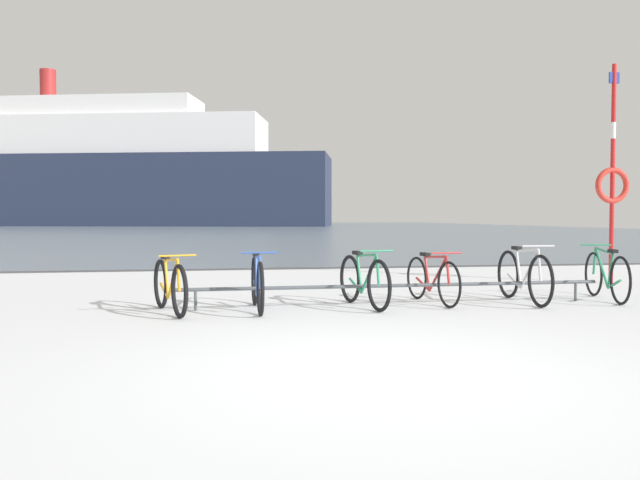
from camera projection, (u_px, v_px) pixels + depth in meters
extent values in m
cube|color=silver|center=(418.00, 414.00, 4.11)|extent=(80.00, 22.00, 0.08)
cube|color=slate|center=(228.00, 228.00, 69.18)|extent=(80.00, 110.00, 0.08)
cube|color=#47474C|center=(271.00, 270.00, 14.95)|extent=(80.00, 0.50, 0.05)
cylinder|color=#4C5156|center=(396.00, 286.00, 8.79)|extent=(6.09, 0.13, 0.05)
cylinder|color=#4C5156|center=(196.00, 300.00, 8.31)|extent=(0.04, 0.04, 0.28)
cylinder|color=#4C5156|center=(576.00, 291.00, 9.28)|extent=(0.04, 0.04, 0.28)
torus|color=black|center=(179.00, 291.00, 7.69)|extent=(0.26, 0.65, 0.66)
torus|color=black|center=(161.00, 284.00, 8.56)|extent=(0.26, 0.65, 0.66)
cylinder|color=gold|center=(173.00, 279.00, 7.97)|extent=(0.19, 0.50, 0.55)
cylinder|color=gold|center=(167.00, 279.00, 8.25)|extent=(0.09, 0.18, 0.49)
cylinder|color=gold|center=(171.00, 260.00, 8.02)|extent=(0.23, 0.61, 0.08)
cylinder|color=gold|center=(165.00, 291.00, 8.38)|extent=(0.16, 0.42, 0.18)
cylinder|color=gold|center=(178.00, 275.00, 7.72)|extent=(0.07, 0.11, 0.39)
cube|color=black|center=(165.00, 257.00, 8.30)|extent=(0.14, 0.21, 0.05)
cylinder|color=gold|center=(178.00, 256.00, 7.74)|extent=(0.45, 0.16, 0.02)
torus|color=black|center=(260.00, 289.00, 7.86)|extent=(0.06, 0.68, 0.68)
torus|color=black|center=(255.00, 281.00, 8.84)|extent=(0.06, 0.68, 0.68)
cylinder|color=#3359B2|center=(258.00, 277.00, 8.18)|extent=(0.04, 0.52, 0.57)
cylinder|color=#3359B2|center=(256.00, 276.00, 8.50)|extent=(0.04, 0.18, 0.51)
cylinder|color=#3359B2|center=(258.00, 257.00, 8.24)|extent=(0.04, 0.65, 0.08)
cylinder|color=#3359B2|center=(256.00, 288.00, 8.64)|extent=(0.04, 0.43, 0.19)
cylinder|color=#3359B2|center=(260.00, 273.00, 7.89)|extent=(0.04, 0.11, 0.40)
cube|color=black|center=(256.00, 254.00, 8.56)|extent=(0.08, 0.20, 0.05)
cylinder|color=#3359B2|center=(260.00, 253.00, 7.92)|extent=(0.46, 0.03, 0.02)
torus|color=black|center=(379.00, 286.00, 8.21)|extent=(0.18, 0.68, 0.69)
torus|color=black|center=(350.00, 279.00, 9.11)|extent=(0.18, 0.68, 0.69)
cylinder|color=#2D8C60|center=(369.00, 274.00, 8.50)|extent=(0.13, 0.51, 0.58)
cylinder|color=#2D8C60|center=(359.00, 274.00, 8.79)|extent=(0.07, 0.18, 0.51)
cylinder|color=#2D8C60|center=(367.00, 255.00, 8.55)|extent=(0.15, 0.63, 0.08)
cylinder|color=#2D8C60|center=(356.00, 286.00, 8.92)|extent=(0.11, 0.42, 0.19)
cylinder|color=#2D8C60|center=(378.00, 270.00, 8.23)|extent=(0.06, 0.11, 0.40)
cube|color=black|center=(357.00, 253.00, 8.85)|extent=(0.12, 0.21, 0.05)
cylinder|color=#2D8C60|center=(377.00, 251.00, 8.26)|extent=(0.46, 0.11, 0.02)
torus|color=black|center=(449.00, 285.00, 8.55)|extent=(0.12, 0.64, 0.64)
torus|color=black|center=(417.00, 278.00, 9.50)|extent=(0.12, 0.64, 0.64)
cylinder|color=#B22D2D|center=(438.00, 274.00, 8.85)|extent=(0.11, 0.52, 0.54)
cylinder|color=#B22D2D|center=(427.00, 274.00, 9.16)|extent=(0.06, 0.19, 0.49)
cylinder|color=#B22D2D|center=(435.00, 257.00, 8.91)|extent=(0.12, 0.65, 0.08)
cylinder|color=#B22D2D|center=(423.00, 284.00, 9.30)|extent=(0.09, 0.44, 0.18)
cylinder|color=#B22D2D|center=(448.00, 271.00, 8.58)|extent=(0.05, 0.11, 0.38)
cube|color=black|center=(425.00, 254.00, 9.22)|extent=(0.11, 0.21, 0.05)
cylinder|color=#B22D2D|center=(447.00, 253.00, 8.60)|extent=(0.46, 0.09, 0.02)
torus|color=black|center=(541.00, 281.00, 8.59)|extent=(0.07, 0.73, 0.73)
torus|color=black|center=(508.00, 274.00, 9.62)|extent=(0.07, 0.73, 0.73)
cylinder|color=silver|center=(529.00, 269.00, 8.92)|extent=(0.06, 0.55, 0.61)
cylinder|color=silver|center=(519.00, 269.00, 9.26)|extent=(0.04, 0.19, 0.55)
cylinder|color=silver|center=(527.00, 250.00, 8.99)|extent=(0.06, 0.68, 0.09)
cylinder|color=silver|center=(514.00, 281.00, 9.41)|extent=(0.05, 0.46, 0.20)
cylinder|color=silver|center=(539.00, 265.00, 8.62)|extent=(0.04, 0.11, 0.43)
cube|color=black|center=(517.00, 248.00, 9.32)|extent=(0.09, 0.20, 0.05)
cylinder|color=silver|center=(538.00, 246.00, 8.65)|extent=(0.46, 0.04, 0.02)
torus|color=black|center=(593.00, 274.00, 9.86)|extent=(0.19, 0.68, 0.69)
torus|color=black|center=(620.00, 280.00, 8.86)|extent=(0.19, 0.68, 0.69)
cylinder|color=#2D8C60|center=(602.00, 268.00, 9.53)|extent=(0.15, 0.52, 0.59)
cylinder|color=#2D8C60|center=(610.00, 271.00, 9.21)|extent=(0.08, 0.19, 0.52)
cylinder|color=#2D8C60|center=(604.00, 251.00, 9.45)|extent=(0.18, 0.65, 0.08)
cylinder|color=#2D8C60|center=(614.00, 284.00, 9.08)|extent=(0.13, 0.44, 0.19)
cylinder|color=#2D8C60|center=(595.00, 261.00, 9.82)|extent=(0.06, 0.12, 0.41)
cube|color=black|center=(613.00, 251.00, 9.12)|extent=(0.12, 0.21, 0.05)
cylinder|color=#2D8C60|center=(596.00, 245.00, 9.77)|extent=(0.45, 0.12, 0.02)
cylinder|color=red|center=(613.00, 174.00, 11.62)|extent=(0.08, 0.08, 4.03)
cylinder|color=white|center=(613.00, 130.00, 11.59)|extent=(0.09, 0.09, 0.30)
torus|color=red|center=(612.00, 185.00, 11.63)|extent=(0.67, 0.10, 0.67)
cube|color=navy|center=(614.00, 78.00, 11.55)|extent=(0.20, 0.03, 0.20)
cube|color=#232D47|center=(112.00, 191.00, 83.39)|extent=(58.37, 25.18, 9.05)
cube|color=white|center=(101.00, 138.00, 83.25)|extent=(44.06, 19.98, 4.98)
cube|color=white|center=(101.00, 110.00, 83.11)|extent=(26.97, 14.07, 2.53)
cylinder|color=#A52626|center=(48.00, 85.00, 83.61)|extent=(2.03, 2.03, 4.07)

